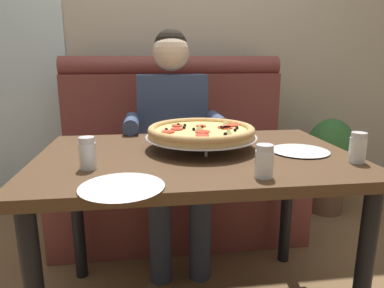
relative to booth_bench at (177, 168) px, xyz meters
The scene contains 11 objects.
back_wall_with_window 1.15m from the booth_bench, 90.00° to the left, with size 6.00×0.12×2.80m, color #BCB29E.
booth_bench is the anchor object (origin of this frame).
dining_table 0.91m from the booth_bench, 90.00° to the right, with size 1.25×0.82×0.74m.
diner_main 0.41m from the booth_bench, 98.72° to the right, with size 0.54×0.64×1.27m.
pizza 0.90m from the booth_bench, 87.54° to the right, with size 0.47×0.47×0.11m.
shaker_oregano 1.16m from the booth_bench, 111.12° to the right, with size 0.06×0.06×0.11m.
shaker_parmesan 1.28m from the booth_bench, 62.27° to the right, with size 0.06×0.06×0.11m.
shaker_pepper_flakes 1.27m from the booth_bench, 81.71° to the right, with size 0.06×0.06×0.11m.
plate_near_left 1.07m from the booth_bench, 64.99° to the right, with size 0.24×0.24×0.02m.
plate_near_right 1.31m from the booth_bench, 102.37° to the right, with size 0.25×0.25×0.02m.
potted_plant 1.12m from the booth_bench, ahead, with size 0.36×0.36×0.70m.
Camera 1 is at (-0.19, -1.32, 1.10)m, focal length 32.20 mm.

